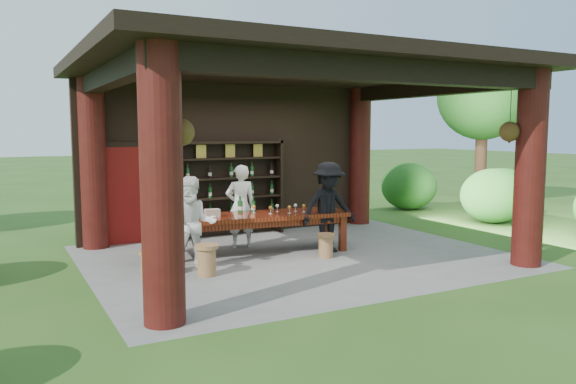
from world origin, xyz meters
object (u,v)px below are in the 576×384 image
guest_man (328,207)px  guest_woman (193,225)px  stool_near_right (326,245)px  napkin_basket (212,213)px  wine_shelf (231,188)px  host (241,206)px  tasting_table (249,220)px  stool_near_left (207,259)px  stool_far_left (149,263)px

guest_man → guest_woman: bearing=-174.0°
stool_near_right → napkin_basket: 2.14m
wine_shelf → host: 1.22m
guest_woman → tasting_table: bearing=46.9°
stool_near_left → stool_near_right: stool_near_left is taller
guest_woman → napkin_basket: (0.63, 0.82, 0.04)m
stool_far_left → guest_woman: 0.92m
tasting_table → stool_far_left: bearing=-158.2°
guest_man → napkin_basket: bearing=165.5°
stool_near_right → stool_near_left: bearing=-174.9°
stool_near_right → napkin_basket: bearing=152.7°
wine_shelf → guest_man: wine_shelf is taller
wine_shelf → napkin_basket: bearing=-121.5°
stool_near_left → napkin_basket: size_ratio=1.93×
host → napkin_basket: (-0.83, -0.66, 0.00)m
tasting_table → guest_man: bearing=-22.0°
guest_man → napkin_basket: 2.18m
tasting_table → napkin_basket: (-0.71, 0.03, 0.18)m
tasting_table → guest_woman: size_ratio=2.45×
stool_far_left → host: (2.20, 1.52, 0.58)m
stool_near_left → napkin_basket: (0.53, 1.15, 0.55)m
stool_near_left → stool_near_right: (2.35, 0.21, -0.03)m
stool_near_left → stool_near_right: bearing=5.1°
host → guest_man: guest_man is taller
tasting_table → stool_near_right: bearing=-39.2°
stool_far_left → napkin_basket: bearing=32.1°
host → stool_near_left: bearing=63.3°
tasting_table → stool_near_left: (-1.23, -1.12, -0.37)m
tasting_table → stool_near_left: tasting_table is taller
wine_shelf → stool_near_left: size_ratio=4.70×
stool_near_left → guest_man: 2.75m
stool_near_left → host: (1.36, 1.81, 0.55)m
guest_man → napkin_basket: (-2.09, 0.59, -0.04)m
wine_shelf → stool_far_left: size_ratio=5.40×
napkin_basket → stool_near_left: bearing=-114.6°
host → guest_woman: bearing=55.5°
guest_man → stool_near_right: bearing=-126.1°
tasting_table → host: bearing=79.4°
stool_near_right → wine_shelf: bearing=104.4°
stool_near_left → stool_far_left: size_ratio=1.15×
stool_near_left → guest_man: (2.62, 0.56, 0.59)m
stool_near_right → stool_far_left: bearing=178.5°
wine_shelf → stool_near_left: wine_shelf is taller
stool_far_left → guest_man: guest_man is taller
tasting_table → stool_near_left: bearing=-137.7°
stool_near_left → napkin_basket: napkin_basket is taller
stool_far_left → guest_woman: guest_woman is taller
host → guest_man: 1.77m
stool_near_left → wine_shelf: bearing=61.1°
stool_near_right → napkin_basket: napkin_basket is taller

